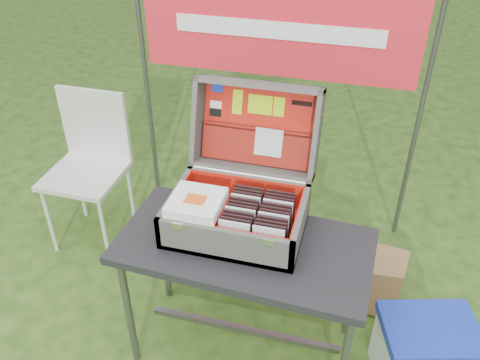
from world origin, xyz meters
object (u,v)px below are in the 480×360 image
(suitcase, at_px, (240,173))
(chair, at_px, (85,176))
(table, at_px, (244,298))
(cooler, at_px, (424,353))
(cardboard_box, at_px, (365,277))

(suitcase, xyz_separation_m, chair, (-1.10, 0.44, -0.50))
(table, bearing_deg, cooler, 4.67)
(suitcase, height_order, cardboard_box, suitcase)
(chair, distance_m, cardboard_box, 1.75)
(cooler, distance_m, chair, 2.12)
(cooler, distance_m, cardboard_box, 0.51)
(suitcase, height_order, cooler, suitcase)
(cooler, xyz_separation_m, cardboard_box, (-0.30, 0.41, 0.02))
(table, distance_m, cooler, 0.89)
(cardboard_box, bearing_deg, cooler, -46.40)
(suitcase, height_order, chair, suitcase)
(table, xyz_separation_m, cooler, (0.87, 0.03, -0.16))
(cooler, bearing_deg, cardboard_box, 110.17)
(suitcase, distance_m, chair, 1.28)
(suitcase, relative_size, chair, 0.63)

